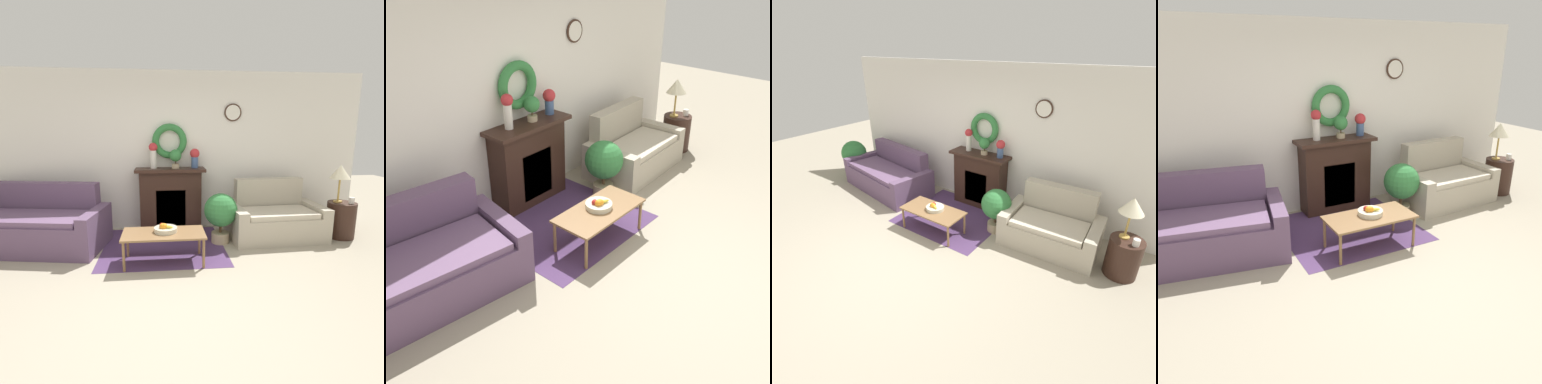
# 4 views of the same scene
# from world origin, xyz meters

# --- Properties ---
(ground_plane) EXTENTS (16.00, 16.00, 0.00)m
(ground_plane) POSITION_xyz_m (0.00, 0.00, 0.00)
(ground_plane) COLOR #9E937F
(floor_rug) EXTENTS (1.80, 1.63, 0.01)m
(floor_rug) POSITION_xyz_m (-0.12, 1.62, 0.00)
(floor_rug) COLOR #4C335B
(floor_rug) RESTS_ON ground_plane
(wall_back) EXTENTS (6.80, 0.18, 2.70)m
(wall_back) POSITION_xyz_m (0.00, 2.55, 1.36)
(wall_back) COLOR white
(wall_back) RESTS_ON ground_plane
(fireplace) EXTENTS (1.17, 0.41, 1.10)m
(fireplace) POSITION_xyz_m (0.01, 2.34, 0.56)
(fireplace) COLOR #331E16
(fireplace) RESTS_ON ground_plane
(couch_left) EXTENTS (2.21, 1.31, 0.93)m
(couch_left) POSITION_xyz_m (-2.05, 1.81, 0.33)
(couch_left) COLOR #604766
(couch_left) RESTS_ON ground_plane
(loveseat_right) EXTENTS (1.54, 0.94, 0.93)m
(loveseat_right) POSITION_xyz_m (1.68, 1.87, 0.31)
(loveseat_right) COLOR #B2A893
(loveseat_right) RESTS_ON ground_plane
(coffee_table) EXTENTS (1.08, 0.53, 0.42)m
(coffee_table) POSITION_xyz_m (-0.12, 1.06, 0.38)
(coffee_table) COLOR olive
(coffee_table) RESTS_ON ground_plane
(fruit_bowl) EXTENTS (0.31, 0.31, 0.12)m
(fruit_bowl) POSITION_xyz_m (-0.10, 1.09, 0.46)
(fruit_bowl) COLOR beige
(fruit_bowl) RESTS_ON coffee_table
(side_table_by_loveseat) EXTENTS (0.45, 0.45, 0.58)m
(side_table_by_loveseat) POSITION_xyz_m (2.77, 1.74, 0.29)
(side_table_by_loveseat) COLOR #331E16
(side_table_by_loveseat) RESTS_ON ground_plane
(table_lamp) EXTENTS (0.32, 0.32, 0.60)m
(table_lamp) POSITION_xyz_m (2.71, 1.79, 1.06)
(table_lamp) COLOR #B28E42
(table_lamp) RESTS_ON side_table_by_loveseat
(mug) EXTENTS (0.09, 0.09, 0.10)m
(mug) POSITION_xyz_m (2.87, 1.66, 0.63)
(mug) COLOR silver
(mug) RESTS_ON side_table_by_loveseat
(vase_on_mantel_left) EXTENTS (0.15, 0.15, 0.43)m
(vase_on_mantel_left) POSITION_xyz_m (-0.27, 2.35, 1.35)
(vase_on_mantel_left) COLOR silver
(vase_on_mantel_left) RESTS_ON fireplace
(vase_on_mantel_right) EXTENTS (0.16, 0.16, 0.33)m
(vase_on_mantel_right) POSITION_xyz_m (0.43, 2.35, 1.29)
(vase_on_mantel_right) COLOR #3D5684
(vase_on_mantel_right) RESTS_ON fireplace
(potted_plant_on_mantel) EXTENTS (0.20, 0.20, 0.32)m
(potted_plant_on_mantel) POSITION_xyz_m (0.10, 2.33, 1.29)
(potted_plant_on_mantel) COLOR tan
(potted_plant_on_mantel) RESTS_ON fireplace
(potted_plant_floor_by_loveseat) EXTENTS (0.52, 0.52, 0.78)m
(potted_plant_floor_by_loveseat) POSITION_xyz_m (0.76, 1.69, 0.49)
(potted_plant_floor_by_loveseat) COLOR tan
(potted_plant_floor_by_loveseat) RESTS_ON ground_plane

